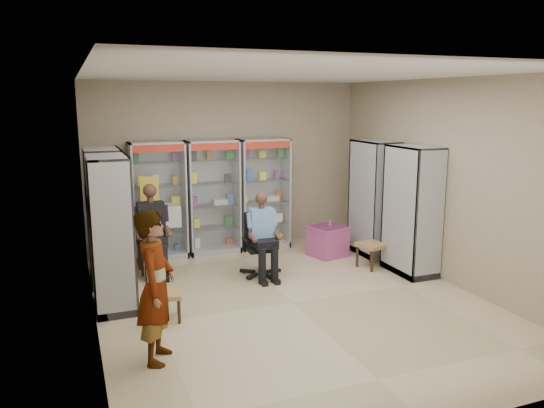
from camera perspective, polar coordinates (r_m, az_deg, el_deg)
name	(u,v)px	position (r m, az deg, el deg)	size (l,w,h in m)	color
floor	(292,302)	(7.28, 2.14, -10.53)	(6.00, 6.00, 0.00)	#C5B088
room_shell	(293,157)	(6.80, 2.26, 5.07)	(5.02, 6.02, 3.01)	tan
cabinet_back_left	(159,201)	(9.20, -12.11, 0.34)	(0.90, 0.50, 2.00)	#BABCC2
cabinet_back_mid	(213,197)	(9.39, -6.38, 0.75)	(0.90, 0.50, 2.00)	#ADB1B4
cabinet_back_right	(263,194)	(9.67, -0.93, 1.12)	(0.90, 0.50, 2.00)	silver
cabinet_right_far	(374,198)	(9.38, 10.88, 0.60)	(0.50, 0.90, 2.00)	#B6B9BE
cabinet_right_near	(412,211)	(8.48, 14.80, -0.69)	(0.50, 0.90, 2.00)	#B1B3B8
cabinet_left_far	(105,216)	(8.19, -17.48, -1.25)	(0.50, 0.90, 2.00)	silver
cabinet_left_near	(112,233)	(7.12, -16.87, -3.05)	(0.50, 0.90, 2.00)	silver
wooden_chair	(152,243)	(8.58, -12.83, -4.11)	(0.42, 0.42, 0.94)	black
seated_customer	(151,231)	(8.48, -12.84, -2.89)	(0.44, 0.60, 1.34)	black
office_chair	(260,245)	(8.21, -1.28, -4.39)	(0.53, 0.53, 0.97)	black
seated_shopkeeper	(261,237)	(8.13, -1.16, -3.57)	(0.41, 0.57, 1.24)	#79C0F0
pink_trunk	(328,241)	(9.31, 6.00, -3.98)	(0.55, 0.53, 0.53)	#B84987
tea_glass	(330,224)	(9.22, 6.24, -2.11)	(0.07, 0.07, 0.10)	#632F08
woven_stool_a	(372,255)	(8.79, 10.67, -5.44)	(0.41, 0.41, 0.41)	#AC7B48
woven_stool_b	(167,306)	(6.80, -11.21, -10.73)	(0.36, 0.36, 0.36)	#905E3D
standing_man	(156,287)	(5.62, -12.38, -8.70)	(0.59, 0.39, 1.61)	#9C9C9E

